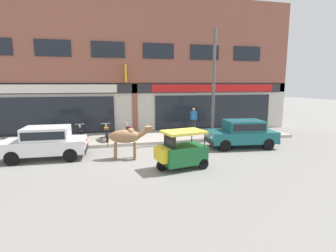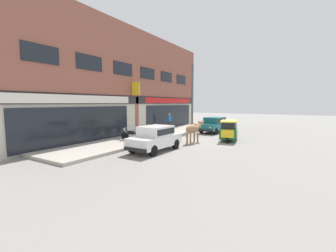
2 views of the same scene
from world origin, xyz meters
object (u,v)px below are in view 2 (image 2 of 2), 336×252
(motorcycle_2, at_px, (154,131))
(pedestrian, at_px, (169,120))
(motorcycle_1, at_px, (145,133))
(car_0, at_px, (214,124))
(cow, at_px, (193,129))
(auto_rickshaw, at_px, (229,132))
(utility_pole, at_px, (192,97))
(motorcycle_0, at_px, (132,135))
(car_1, at_px, (155,137))

(motorcycle_2, height_order, pedestrian, pedestrian)
(motorcycle_1, height_order, motorcycle_2, same)
(car_0, distance_m, pedestrian, 4.42)
(cow, bearing_deg, pedestrian, 45.34)
(cow, distance_m, motorcycle_2, 3.67)
(cow, height_order, car_0, cow)
(cow, relative_size, auto_rickshaw, 1.01)
(car_0, bearing_deg, auto_rickshaw, -147.97)
(auto_rickshaw, distance_m, utility_pole, 6.17)
(cow, height_order, motorcycle_0, cow)
(motorcycle_2, bearing_deg, car_1, -144.27)
(motorcycle_0, height_order, pedestrian, pedestrian)
(car_1, distance_m, motorcycle_0, 3.10)
(car_1, distance_m, utility_pole, 9.32)
(motorcycle_2, relative_size, pedestrian, 1.13)
(cow, relative_size, motorcycle_2, 1.18)
(motorcycle_1, height_order, pedestrian, pedestrian)
(motorcycle_0, height_order, motorcycle_2, same)
(utility_pole, bearing_deg, pedestrian, 99.32)
(auto_rickshaw, bearing_deg, motorcycle_0, 127.74)
(car_0, bearing_deg, car_1, 179.44)
(car_1, bearing_deg, car_0, -0.56)
(car_0, relative_size, motorcycle_0, 2.07)
(motorcycle_1, bearing_deg, auto_rickshaw, -62.50)
(motorcycle_0, relative_size, motorcycle_1, 1.00)
(car_1, xyz_separation_m, motorcycle_0, (1.25, 2.82, -0.26))
(cow, relative_size, car_1, 0.59)
(car_0, relative_size, auto_rickshaw, 1.76)
(motorcycle_1, distance_m, utility_pole, 6.79)
(car_0, bearing_deg, cow, -173.59)
(motorcycle_2, distance_m, pedestrian, 4.68)
(pedestrian, bearing_deg, utility_pole, -80.68)
(motorcycle_0, bearing_deg, car_0, -19.08)
(utility_pole, bearing_deg, auto_rickshaw, -125.98)
(car_0, bearing_deg, utility_pole, 115.01)
(cow, xyz_separation_m, auto_rickshaw, (1.97, -1.91, -0.35))
(motorcycle_1, bearing_deg, utility_pole, -9.12)
(car_0, xyz_separation_m, motorcycle_0, (-8.42, 2.91, -0.26))
(cow, bearing_deg, motorcycle_0, 122.50)
(car_0, xyz_separation_m, pedestrian, (-1.27, 4.23, 0.34))
(motorcycle_0, height_order, utility_pole, utility_pole)
(motorcycle_0, relative_size, motorcycle_2, 1.00)
(car_1, relative_size, motorcycle_2, 2.01)
(cow, relative_size, pedestrian, 1.34)
(cow, distance_m, motorcycle_0, 4.29)
(auto_rickshaw, xyz_separation_m, utility_pole, (3.27, 4.50, 2.68))
(car_1, height_order, pedestrian, pedestrian)
(car_0, height_order, auto_rickshaw, auto_rickshaw)
(motorcycle_2, bearing_deg, pedestrian, 16.15)
(motorcycle_2, relative_size, utility_pole, 0.29)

